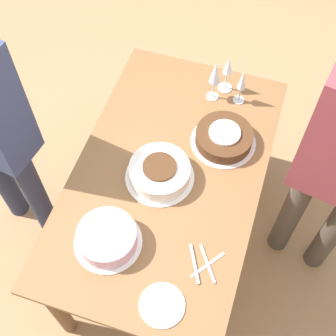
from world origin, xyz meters
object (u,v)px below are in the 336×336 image
cake_center_white (160,172)px  wine_glass_extra (215,74)px  cake_back_decorated (107,238)px  wine_glass_near (228,68)px  cake_front_chocolate (224,138)px  wine_glass_far (242,81)px

cake_center_white → wine_glass_extra: bearing=-11.0°
cake_back_decorated → wine_glass_near: 1.00m
wine_glass_extra → wine_glass_near: bearing=-31.4°
cake_back_decorated → wine_glass_near: bearing=-14.5°
cake_front_chocolate → cake_back_decorated: bearing=153.0°
wine_glass_extra → cake_center_white: bearing=169.0°
cake_center_white → wine_glass_extra: (0.53, -0.10, 0.12)m
cake_back_decorated → wine_glass_extra: wine_glass_extra is taller
cake_front_chocolate → wine_glass_near: size_ratio=1.46×
cake_center_white → wine_glass_extra: size_ratio=1.32×
cake_front_chocolate → wine_glass_far: size_ratio=1.44×
cake_front_chocolate → wine_glass_near: (0.33, 0.08, 0.11)m
cake_center_white → wine_glass_extra: wine_glass_extra is taller
cake_front_chocolate → wine_glass_near: bearing=12.9°
cake_center_white → wine_glass_near: 0.63m
wine_glass_near → wine_glass_far: wine_glass_far is taller
cake_front_chocolate → wine_glass_extra: size_ratio=1.29×
cake_front_chocolate → wine_glass_extra: 0.31m
cake_center_white → wine_glass_near: size_ratio=1.48×
cake_front_chocolate → cake_center_white: bearing=140.9°
cake_center_white → wine_glass_far: 0.60m
cake_back_decorated → cake_front_chocolate: bearing=-27.0°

